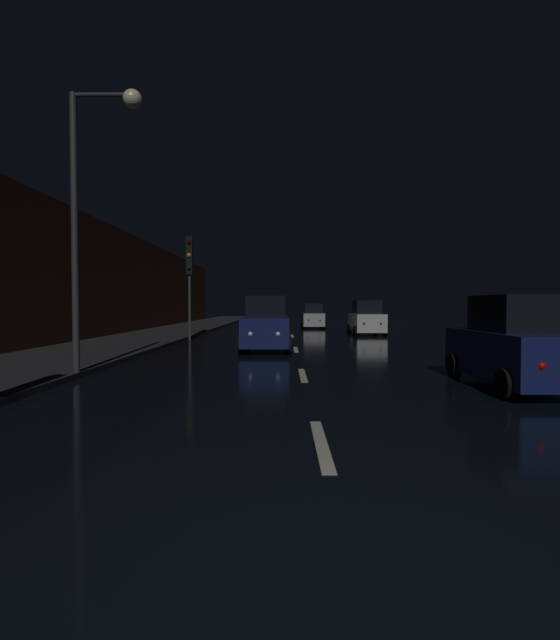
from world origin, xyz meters
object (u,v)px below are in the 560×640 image
(car_parked_right_near, at_px, (515,345))
(car_distant_taillights, at_px, (313,317))
(streetlamp_overhead, at_px, (94,186))
(car_approaching_headlights, at_px, (266,325))
(traffic_light_far_left, at_px, (189,264))
(car_parked_right_far, at_px, (366,319))

(car_parked_right_near, bearing_deg, car_distant_taillights, 5.97)
(streetlamp_overhead, xyz_separation_m, car_approaching_headlights, (3.78, 7.18, -3.58))
(traffic_light_far_left, xyz_separation_m, car_distant_taillights, (6.93, 12.03, -2.94))
(car_approaching_headlights, height_order, car_distant_taillights, car_approaching_headlights)
(car_approaching_headlights, relative_size, car_parked_right_near, 1.07)
(streetlamp_overhead, height_order, car_approaching_headlights, streetlamp_overhead)
(car_approaching_headlights, height_order, car_parked_right_near, car_approaching_headlights)
(car_distant_taillights, xyz_separation_m, car_parked_right_far, (2.69, -7.74, 0.07))
(car_parked_right_far, bearing_deg, traffic_light_far_left, 114.00)
(streetlamp_overhead, height_order, car_parked_right_near, streetlamp_overhead)
(car_approaching_headlights, distance_m, car_distant_taillights, 17.60)
(traffic_light_far_left, bearing_deg, car_parked_right_near, 28.88)
(traffic_light_far_left, relative_size, car_distant_taillights, 1.40)
(car_parked_right_far, bearing_deg, streetlamp_overhead, 150.90)
(car_parked_right_far, xyz_separation_m, car_parked_right_near, (-0.00, -18.00, -0.03))
(car_approaching_headlights, bearing_deg, traffic_light_far_left, -142.73)
(streetlamp_overhead, xyz_separation_m, car_parked_right_far, (9.35, 16.80, -3.61))
(traffic_light_far_left, bearing_deg, car_parked_right_far, 107.82)
(streetlamp_overhead, relative_size, car_parked_right_near, 1.75)
(traffic_light_far_left, height_order, car_distant_taillights, traffic_light_far_left)
(car_approaching_headlights, bearing_deg, streetlamp_overhead, -27.78)
(traffic_light_far_left, height_order, car_parked_right_far, traffic_light_far_left)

